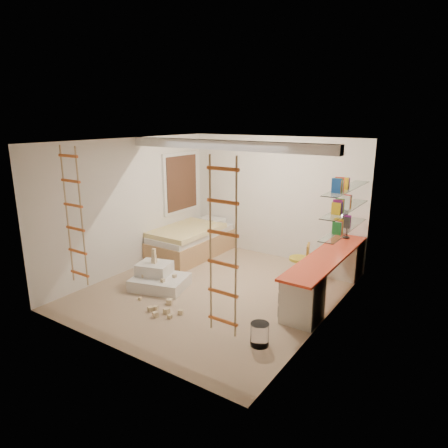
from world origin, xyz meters
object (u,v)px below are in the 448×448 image
Objects in this scene: desk at (327,274)px; play_platform at (158,278)px; swivel_chair at (300,267)px; bed at (191,241)px.

play_platform is (-2.64, -1.30, -0.24)m from desk.
play_platform is at bearing -139.23° from swivel_chair.
desk is at bearing 26.25° from play_platform.
bed is 2.55m from swivel_chair.
desk reaches higher than play_platform.
swivel_chair is at bearing 1.10° from bed.
swivel_chair is 0.65× the size of play_platform.
swivel_chair is at bearing 40.77° from play_platform.
play_platform is at bearing -153.75° from desk.
bed is (-3.20, 0.36, -0.07)m from desk.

